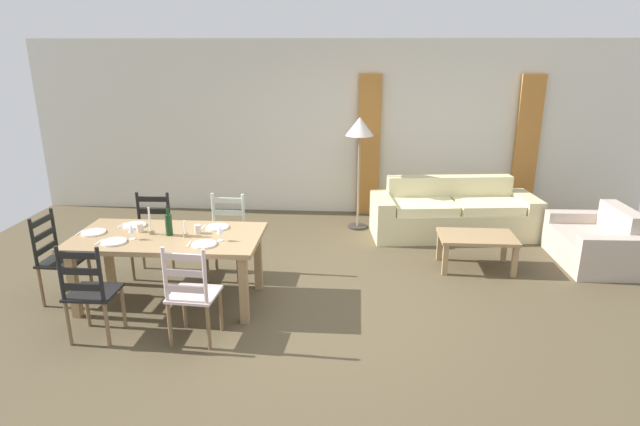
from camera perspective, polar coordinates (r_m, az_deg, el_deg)
The scene contains 31 objects.
ground_plane at distance 5.66m, azimuth -0.01°, elevation -9.72°, with size 9.60×9.60×0.02m, color brown.
wall_far at distance 8.41m, azimuth 1.59°, elevation 9.15°, with size 9.60×0.16×2.70m, color beige.
curtain_panel_left at distance 8.31m, azimuth 5.30°, elevation 7.23°, with size 0.35×0.08×2.20m, color #B47331.
curtain_panel_right at distance 8.70m, azimuth 21.40°, elevation 6.56°, with size 0.35×0.08×2.20m, color #B47331.
dining_table at distance 5.62m, azimuth -16.09°, elevation -3.14°, with size 1.90×0.96×0.75m.
dining_chair_near_left at distance 5.22m, azimuth -23.62°, elevation -7.83°, with size 0.42×0.40×0.96m.
dining_chair_near_right at distance 4.89m, azimuth -13.71°, elevation -8.49°, with size 0.45×0.43×0.96m.
dining_chair_far_left at distance 6.48m, azimuth -17.70°, elevation -2.27°, with size 0.43×0.42×0.96m.
dining_chair_far_right at distance 6.22m, azimuth -10.06°, elevation -2.51°, with size 0.43×0.41×0.96m.
dining_chair_head_west at distance 6.16m, azimuth -26.48°, elevation -4.36°, with size 0.41×0.43×0.96m.
dinner_plate_near_left at distance 5.55m, azimuth -21.41°, elevation -2.92°, with size 0.24×0.24×0.02m, color white.
fork_near_left at distance 5.61m, azimuth -22.79°, elevation -2.91°, with size 0.02×0.17×0.01m, color silver.
dinner_plate_near_right at distance 5.23m, azimuth -12.44°, elevation -3.31°, with size 0.24×0.24×0.02m, color white.
fork_near_right at distance 5.27m, azimuth -14.01°, elevation -3.31°, with size 0.02×0.17×0.01m, color silver.
dinner_plate_far_left at distance 5.97m, azimuth -19.43°, elevation -1.26°, with size 0.24×0.24×0.02m, color white.
fork_far_left at distance 6.04m, azimuth -20.74°, elevation -1.27°, with size 0.02×0.17×0.01m, color silver.
dinner_plate_far_right at distance 5.68m, azimuth -11.06°, elevation -1.52°, with size 0.24×0.24×0.02m, color white.
fork_far_right at distance 5.72m, azimuth -12.51°, elevation -1.54°, with size 0.02×0.17×0.01m, color silver.
dinner_plate_head_west at distance 5.90m, azimuth -23.31°, elevation -1.94°, with size 0.24×0.24×0.02m, color white.
fork_head_west at distance 5.97m, azimuth -24.58°, elevation -1.94°, with size 0.02×0.17×0.01m, color silver.
wine_bottle at distance 5.55m, azimuth -16.05°, elevation -1.17°, with size 0.07×0.07×0.32m.
wine_glass_near_left at distance 5.55m, azimuth -19.75°, elevation -1.61°, with size 0.06×0.06×0.16m.
wine_glass_near_right at distance 5.28m, azimuth -10.79°, elevation -1.83°, with size 0.06×0.06×0.16m.
coffee_cup_primary at distance 5.56m, azimuth -13.11°, elevation -1.70°, with size 0.07×0.07×0.09m, color beige.
coffee_cup_secondary at distance 5.76m, azimuth -18.90°, elevation -1.51°, with size 0.07×0.07×0.09m, color beige.
candle_tall at distance 5.65m, azimuth -17.89°, elevation -1.38°, with size 0.05×0.05×0.29m.
candle_short at distance 5.48m, azimuth -14.38°, elevation -2.06°, with size 0.05×0.05×0.18m.
couch at distance 7.75m, azimuth 14.09°, elevation -0.17°, with size 2.36×1.06×0.80m.
coffee_table at distance 6.62m, azimuth 16.61°, elevation -2.87°, with size 0.90×0.56×0.42m.
armchair_upholstered at distance 7.37m, azimuth 27.88°, elevation -3.03°, with size 0.83×1.18×0.72m.
standing_lamp at distance 7.55m, azimuth 4.31°, elevation 8.59°, with size 0.40×0.40×1.64m.
Camera 1 is at (0.35, -5.01, 2.59)m, focal length 29.57 mm.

